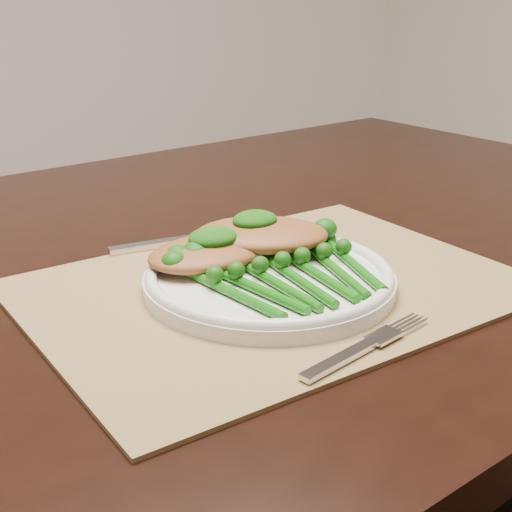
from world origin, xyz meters
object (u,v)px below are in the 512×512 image
placemat (274,287)px  dinner_plate (269,277)px  chicken_fillet_left (208,253)px  broccolini_bundle (294,277)px

placemat → dinner_plate: 0.02m
chicken_fillet_left → dinner_plate: bearing=-56.4°
dinner_plate → chicken_fillet_left: chicken_fillet_left is taller
placemat → chicken_fillet_left: (-0.05, 0.05, 0.03)m
broccolini_bundle → chicken_fillet_left: bearing=122.5°
chicken_fillet_left → broccolini_bundle: 0.09m
placemat → broccolini_bundle: broccolini_bundle is taller
placemat → chicken_fillet_left: 0.07m
chicken_fillet_left → broccolini_bundle: bearing=-60.9°
placemat → dinner_plate: (-0.01, -0.00, 0.01)m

